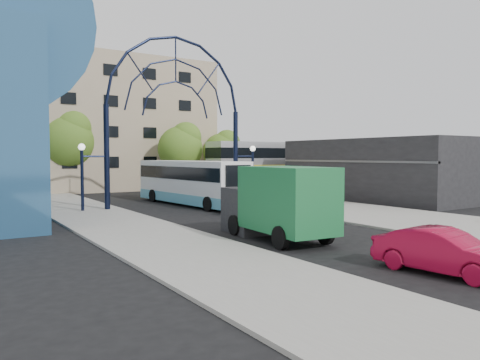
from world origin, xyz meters
TOP-DOWN VIEW (x-y plane):
  - ground at (0.00, 0.00)m, footprint 120.00×120.00m
  - sidewalk_east at (8.00, 4.00)m, footprint 8.00×56.00m
  - plaza_west at (-6.50, 6.00)m, footprint 5.00×50.00m
  - gateway_arch at (0.00, 14.00)m, footprint 13.64×0.44m
  - stop_sign at (4.80, 12.00)m, footprint 0.80×0.07m
  - do_not_enter_sign at (11.00, 10.00)m, footprint 0.76×0.07m
  - street_name_sign at (5.20, 12.60)m, footprint 0.70×0.70m
  - sandwich_board at (5.60, 5.98)m, footprint 0.55×0.61m
  - commercial_block_east at (16.00, 10.00)m, footprint 6.00×16.00m
  - apartment_block at (2.00, 34.97)m, footprint 20.00×12.10m
  - train_platform at (20.00, 22.00)m, footprint 32.00×5.00m
  - train_car at (20.00, 22.00)m, footprint 25.10×3.05m
  - tree_north_a at (6.12, 25.93)m, footprint 4.48×4.48m
  - tree_north_b at (-3.88, 29.93)m, footprint 5.12×5.12m
  - tree_north_c at (12.12, 27.93)m, footprint 4.16×4.16m
  - city_bus at (1.41, 14.57)m, footprint 3.52×12.01m
  - green_truck at (-1.93, -0.39)m, footprint 2.79×6.45m
  - black_suv at (1.37, 6.01)m, footprint 2.90×4.44m
  - red_sedan at (-1.26, -8.00)m, footprint 2.02×4.42m
  - bike_near_a at (6.15, 10.13)m, footprint 0.71×1.80m
  - bike_near_b at (8.00, 8.30)m, footprint 0.73×1.76m

SIDE VIEW (x-z plane):
  - ground at x=0.00m, z-range 0.00..0.00m
  - sidewalk_east at x=8.00m, z-range 0.00..0.12m
  - plaza_west at x=-6.50m, z-range 0.00..0.12m
  - train_platform at x=20.00m, z-range 0.00..0.80m
  - black_suv at x=1.37m, z-range 0.00..1.14m
  - bike_near_a at x=6.15m, z-range 0.12..1.05m
  - bike_near_b at x=8.00m, z-range 0.12..1.15m
  - red_sedan at x=-1.26m, z-range 0.00..1.41m
  - sandwich_board at x=5.60m, z-range 0.25..1.24m
  - green_truck at x=-1.93m, z-range 0.00..3.18m
  - city_bus at x=1.41m, z-range 0.07..3.33m
  - do_not_enter_sign at x=11.00m, z-range 0.74..3.22m
  - stop_sign at x=4.80m, z-range 0.74..3.24m
  - street_name_sign at x=5.20m, z-range 0.73..3.53m
  - commercial_block_east at x=16.00m, z-range 0.00..5.00m
  - train_car at x=20.00m, z-range 0.80..5.00m
  - tree_north_c at x=12.12m, z-range 1.03..7.53m
  - tree_north_a at x=6.12m, z-range 1.11..8.11m
  - tree_north_b at x=-3.88m, z-range 1.27..9.27m
  - apartment_block at x=2.00m, z-range 0.00..14.00m
  - gateway_arch at x=0.00m, z-range 2.51..14.61m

